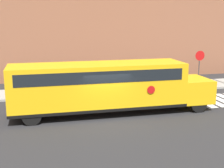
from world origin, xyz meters
TOP-DOWN VIEW (x-y plane):
  - ground_plane at (0.00, 0.00)m, footprint 60.00×60.00m
  - sidewalk_strip at (0.00, 6.50)m, footprint 44.00×3.00m
  - building_backdrop at (0.00, 13.00)m, footprint 32.00×4.00m
  - school_bus at (0.19, 0.94)m, footprint 11.66×2.57m
  - stop_sign at (8.69, 5.69)m, footprint 0.76×0.10m

SIDE VIEW (x-z plane):
  - ground_plane at x=0.00m, z-range 0.00..0.00m
  - sidewalk_strip at x=0.00m, z-range 0.00..0.15m
  - school_bus at x=0.19m, z-range 0.23..3.14m
  - stop_sign at x=8.69m, z-range 0.50..3.43m
  - building_backdrop at x=0.00m, z-range 0.00..11.19m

